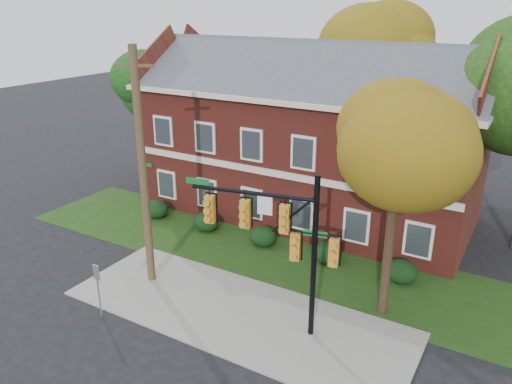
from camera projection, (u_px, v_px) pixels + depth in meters
The scene contains 15 objects.
ground at pixel (221, 326), 19.00m from camera, with size 120.00×120.00×0.00m, color black.
sidewalk at pixel (236, 312), 19.79m from camera, with size 14.00×5.00×0.08m, color gray.
grass_strip at pixel (292, 261), 23.83m from camera, with size 30.00×6.00×0.04m, color #193811.
apartment_building at pixel (310, 129), 27.82m from camera, with size 18.80×8.80×9.74m.
hedge_far_left at pixel (157, 209), 28.47m from camera, with size 1.40×1.26×1.05m, color black.
hedge_left at pixel (206, 222), 26.82m from camera, with size 1.40×1.26×1.05m, color black.
hedge_center at pixel (263, 236), 25.16m from camera, with size 1.40×1.26×1.05m, color black.
hedge_right at pixel (327, 253), 23.50m from camera, with size 1.40×1.26×1.05m, color black.
hedge_far_right at pixel (401, 272), 21.85m from camera, with size 1.40×1.26×1.05m, color black.
tree_near_right at pixel (404, 153), 17.28m from camera, with size 4.50×4.25×8.58m.
tree_left_rear at pixel (160, 87), 30.92m from camera, with size 5.40×5.10×8.88m.
tree_far_rear at pixel (382, 48), 32.14m from camera, with size 6.84×6.46×11.52m.
traffic_signal at pixel (283, 237), 17.39m from camera, with size 5.55×1.31×6.30m.
utility_pole at pixel (143, 171), 20.35m from camera, with size 1.51×0.67×10.12m.
sign_post at pixel (97, 282), 19.13m from camera, with size 0.33×0.07×2.25m.
Camera 1 is at (9.21, -13.08, 11.53)m, focal length 35.00 mm.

